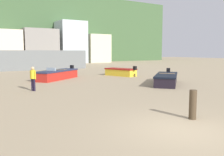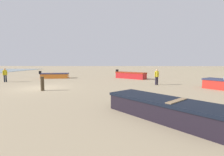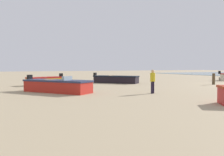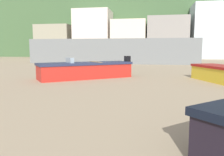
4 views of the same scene
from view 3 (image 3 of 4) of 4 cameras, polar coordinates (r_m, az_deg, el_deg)
The scene contains 5 objects.
boat_red_1 at distance 16.54m, azimuth -13.67°, elevation -1.94°, with size 5.06×4.40×1.20m.
boat_yellow_2 at distance 23.46m, azimuth -16.52°, elevation -0.69°, with size 2.46×3.79×1.12m.
boat_black_4 at distance 25.20m, azimuth 1.00°, elevation -0.33°, with size 4.72×4.55×1.13m.
mooring_post_near_water at distance 25.15m, azimuth 24.26°, elevation -0.22°, with size 0.28×0.28×1.15m, color #453625.
beach_walker_distant at distance 15.53m, azimuth 10.21°, elevation -0.36°, with size 0.46×0.51×1.62m.
Camera 3 is at (-14.95, 19.82, 1.81)m, focal length 36.25 mm.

